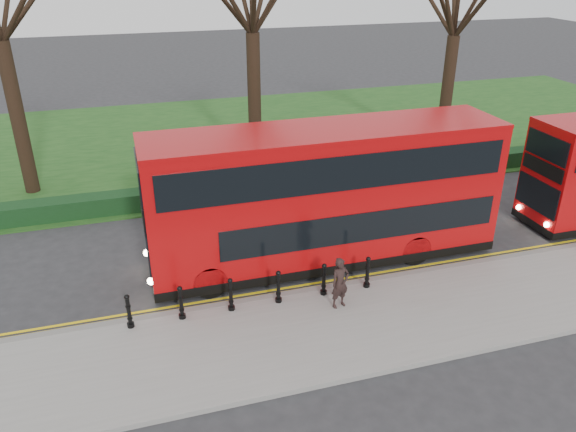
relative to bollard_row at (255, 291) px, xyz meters
name	(u,v)px	position (x,y,z in m)	size (l,w,h in m)	color
ground	(270,282)	(0.80, 1.35, -0.65)	(120.00, 120.00, 0.00)	#28282B
pavement	(298,336)	(0.80, -1.65, -0.57)	(60.00, 4.00, 0.15)	gray
kerb	(278,297)	(0.80, 0.35, -0.57)	(60.00, 0.25, 0.16)	slate
grass_verge	(199,141)	(0.80, 16.35, -0.62)	(60.00, 18.00, 0.06)	#194517
hedge	(228,190)	(0.80, 8.15, -0.25)	(60.00, 0.90, 0.80)	black
yellow_line_outer	(276,293)	(0.80, 0.65, -0.64)	(60.00, 0.10, 0.01)	yellow
yellow_line_inner	(274,290)	(0.80, 0.85, -0.64)	(60.00, 0.10, 0.01)	yellow
bollard_row	(255,291)	(0.00, 0.00, 0.00)	(7.24, 0.15, 1.00)	black
bus_lead	(325,197)	(2.94, 2.25, 1.67)	(11.57, 2.66, 4.60)	#AB080A
pedestrian	(340,283)	(2.35, -0.72, 0.29)	(0.57, 0.38, 1.57)	black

